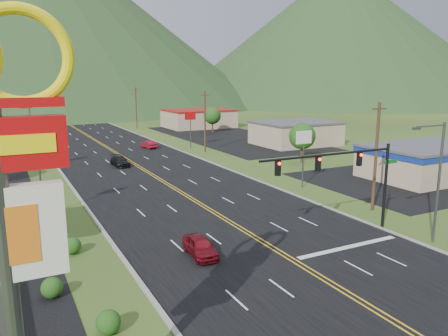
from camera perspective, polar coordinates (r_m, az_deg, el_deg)
name	(u,v)px	position (r m, az deg, el deg)	size (l,w,h in m)	color
traffic_signal	(349,169)	(34.38, 15.99, -0.12)	(13.10, 0.43, 7.00)	black
streetlight_east	(437,175)	(35.30, 26.01, -0.81)	(3.28, 0.25, 9.00)	#59595E
streetlight_west	(32,120)	(80.85, -23.75, 5.75)	(3.28, 0.25, 9.00)	#59595E
building_east_near	(429,159)	(59.48, 25.17, 1.03)	(15.40, 10.40, 4.10)	tan
building_east_mid	(296,133)	(82.19, 9.33, 4.54)	(14.40, 11.40, 4.30)	tan
building_east_far	(199,118)	(110.37, -3.32, 6.49)	(16.40, 12.40, 4.50)	tan
pole_sign_west_a	(39,161)	(41.09, -23.04, 0.87)	(2.00, 0.18, 6.40)	#59595E
pole_sign_west_b	(24,133)	(62.85, -24.70, 4.15)	(2.00, 0.18, 6.40)	#59595E
pole_sign_east_a	(304,143)	(49.10, 10.37, 3.22)	(2.00, 0.18, 6.40)	#59595E
pole_sign_east_b	(190,119)	(76.76, -4.43, 6.34)	(2.00, 0.18, 6.40)	#59595E
tree_east_a	(302,136)	(64.12, 10.18, 4.11)	(3.84, 3.84, 5.82)	#382314
tree_east_b	(212,116)	(98.55, -1.53, 6.85)	(3.84, 3.84, 5.82)	#382314
utility_pole_a	(376,156)	(42.10, 19.23, 1.49)	(1.60, 0.28, 10.00)	#382314
utility_pole_b	(205,121)	(72.40, -2.50, 6.10)	(1.60, 0.28, 10.00)	#382314
utility_pole_c	(136,107)	(109.88, -11.40, 7.76)	(1.60, 0.28, 10.00)	#382314
utility_pole_d	(101,100)	(148.68, -15.75, 8.50)	(1.60, 0.28, 10.00)	#382314
mountain_n	(28,12)	(233.00, -24.26, 18.13)	(220.00, 220.00, 85.00)	#203E1C
mountain_ne	(338,35)	(249.89, 14.62, 16.51)	(180.00, 180.00, 70.00)	#203E1C
car_red_near	(200,247)	(30.59, -3.13, -10.23)	(1.60, 3.98, 1.36)	maroon
car_dark_mid	(120,161)	(62.85, -13.43, 0.86)	(1.89, 4.66, 1.35)	black
car_red_far	(149,145)	(77.95, -9.82, 3.04)	(1.41, 4.05, 1.34)	maroon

